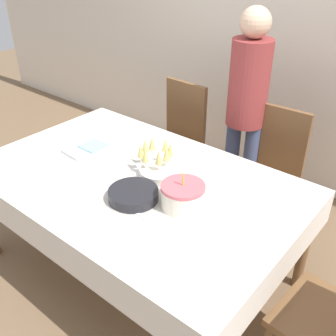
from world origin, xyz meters
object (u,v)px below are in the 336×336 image
at_px(person_standing, 247,100).
at_px(champagne_tray, 155,156).
at_px(dining_chair_far_left, 177,136).
at_px(birthday_cake, 183,196).
at_px(plate_stack_dessert, 159,173).
at_px(dining_chair_far_right, 269,169).
at_px(plate_stack_main, 133,195).
at_px(gift_bag, 30,174).

bearing_deg(person_standing, champagne_tray, -97.24).
relative_size(dining_chair_far_left, champagne_tray, 3.28).
xyz_separation_m(dining_chair_far_left, person_standing, (0.56, 0.08, 0.43)).
height_order(birthday_cake, plate_stack_dessert, birthday_cake).
distance_m(dining_chair_far_right, champagne_tray, 0.92).
bearing_deg(dining_chair_far_right, plate_stack_main, -104.28).
height_order(dining_chair_far_right, champagne_tray, dining_chair_far_right).
bearing_deg(dining_chair_far_left, person_standing, 8.21).
height_order(person_standing, gift_bag, person_standing).
relative_size(champagne_tray, plate_stack_dessert, 1.27).
height_order(champagne_tray, plate_stack_dessert, champagne_tray).
bearing_deg(birthday_cake, gift_bag, 174.69).
bearing_deg(champagne_tray, birthday_cake, -28.25).
distance_m(dining_chair_far_right, birthday_cake, 1.01).
distance_m(champagne_tray, plate_stack_main, 0.33).
xyz_separation_m(birthday_cake, person_standing, (-0.24, 1.05, 0.15)).
xyz_separation_m(champagne_tray, gift_bag, (-1.47, -0.02, -0.69)).
height_order(birthday_cake, person_standing, person_standing).
xyz_separation_m(champagne_tray, plate_stack_dessert, (0.07, -0.05, -0.07)).
bearing_deg(gift_bag, champagne_tray, 0.75).
bearing_deg(person_standing, dining_chair_far_right, -16.37).
relative_size(dining_chair_far_left, gift_bag, 3.72).
bearing_deg(plate_stack_dessert, person_standing, 87.45).
bearing_deg(gift_bag, dining_chair_far_left, 38.29).
bearing_deg(dining_chair_far_left, plate_stack_main, -62.68).
bearing_deg(dining_chair_far_right, person_standing, 163.63).
distance_m(dining_chair_far_left, dining_chair_far_right, 0.84).
bearing_deg(birthday_cake, person_standing, 102.89).
height_order(dining_chair_far_right, birthday_cake, dining_chair_far_right).
xyz_separation_m(plate_stack_main, person_standing, (0.00, 1.17, 0.19)).
relative_size(dining_chair_far_right, birthday_cake, 4.10).
distance_m(dining_chair_far_left, champagne_tray, 0.95).
distance_m(plate_stack_main, plate_stack_dessert, 0.26).
distance_m(plate_stack_dessert, person_standing, 0.93).
bearing_deg(gift_bag, dining_chair_far_right, 23.37).
bearing_deg(plate_stack_dessert, champagne_tray, 145.19).
xyz_separation_m(birthday_cake, plate_stack_main, (-0.24, -0.12, -0.04)).
height_order(birthday_cake, plate_stack_main, birthday_cake).
xyz_separation_m(birthday_cake, plate_stack_dessert, (-0.28, 0.14, -0.04)).
bearing_deg(birthday_cake, dining_chair_far_left, 129.63).
bearing_deg(dining_chair_far_left, plate_stack_dessert, -57.82).
bearing_deg(plate_stack_dessert, plate_stack_main, -81.22).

